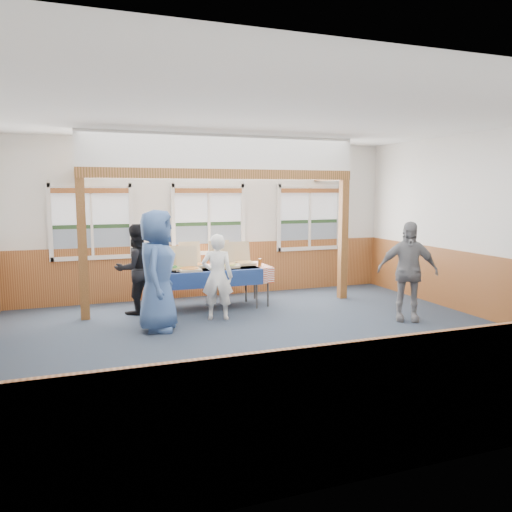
{
  "coord_description": "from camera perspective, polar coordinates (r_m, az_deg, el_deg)",
  "views": [
    {
      "loc": [
        -2.6,
        -6.55,
        2.19
      ],
      "look_at": [
        0.15,
        1.0,
        1.14
      ],
      "focal_mm": 35.0,
      "sensor_mm": 36.0,
      "label": 1
    }
  ],
  "objects": [
    {
      "name": "person_grey",
      "position": [
        8.78,
        16.92,
        -1.68
      ],
      "size": [
        1.06,
        0.84,
        1.68
      ],
      "primitive_type": "imported",
      "rotation": [
        0.0,
        0.0,
        -0.51
      ],
      "color": "gray",
      "rests_on": "floor"
    },
    {
      "name": "cross_beam",
      "position": [
        9.23,
        -3.66,
        9.33
      ],
      "size": [
        5.15,
        0.18,
        0.18
      ],
      "primitive_type": "cube",
      "color": "#553812",
      "rests_on": "post_left"
    },
    {
      "name": "table_left",
      "position": [
        9.29,
        -5.39,
        -1.78
      ],
      "size": [
        1.92,
        1.01,
        0.76
      ],
      "rotation": [
        0.0,
        0.0,
        -0.11
      ],
      "color": "#383838",
      "rests_on": "floor"
    },
    {
      "name": "window_right",
      "position": [
        11.16,
        6.12,
        4.81
      ],
      "size": [
        1.56,
        0.1,
        1.46
      ],
      "color": "white",
      "rests_on": "wall_back"
    },
    {
      "name": "post_right",
      "position": [
        10.26,
        9.92,
        1.83
      ],
      "size": [
        0.15,
        0.15,
        2.4
      ],
      "primitive_type": "cube",
      "color": "#553812",
      "rests_on": "floor"
    },
    {
      "name": "pizza_box_f",
      "position": [
        9.76,
        -1.47,
        -0.57
      ],
      "size": [
        0.39,
        0.48,
        0.43
      ],
      "rotation": [
        0.0,
        0.0,
        -0.01
      ],
      "color": "tan",
      "rests_on": "table_right"
    },
    {
      "name": "drink_glass",
      "position": [
        9.46,
        0.44,
        -0.77
      ],
      "size": [
        0.07,
        0.07,
        0.15
      ],
      "primitive_type": "cylinder",
      "color": "#8F4817",
      "rests_on": "table_right"
    },
    {
      "name": "wainscot_back",
      "position": [
        10.49,
        -5.38,
        -1.55
      ],
      "size": [
        7.98,
        0.05,
        1.1
      ],
      "primitive_type": "cube",
      "color": "brown",
      "rests_on": "floor"
    },
    {
      "name": "pizza_box_d",
      "position": [
        9.54,
        -7.27,
        -0.8
      ],
      "size": [
        0.42,
        0.51,
        0.45
      ],
      "rotation": [
        0.0,
        0.0,
        0.02
      ],
      "color": "tan",
      "rests_on": "table_right"
    },
    {
      "name": "post_left",
      "position": [
        8.91,
        -19.22,
        0.68
      ],
      "size": [
        0.15,
        0.15,
        2.4
      ],
      "primitive_type": "cube",
      "color": "#553812",
      "rests_on": "floor"
    },
    {
      "name": "man_blue",
      "position": [
        7.92,
        -11.22,
        -1.67
      ],
      "size": [
        0.87,
        1.08,
        1.9
      ],
      "primitive_type": "imported",
      "rotation": [
        0.0,
        0.0,
        1.24
      ],
      "color": "#365489",
      "rests_on": "floor"
    },
    {
      "name": "ceiling",
      "position": [
        7.12,
        1.7,
        15.63
      ],
      "size": [
        8.0,
        8.0,
        0.0
      ],
      "primitive_type": "plane",
      "rotation": [
        3.14,
        0.0,
        0.0
      ],
      "color": "white",
      "rests_on": "wall_back"
    },
    {
      "name": "veggie_tray",
      "position": [
        9.12,
        -9.96,
        -1.47
      ],
      "size": [
        0.43,
        0.43,
        0.1
      ],
      "color": "black",
      "rests_on": "table_left"
    },
    {
      "name": "pizza_box_a",
      "position": [
        9.08,
        -7.67,
        -1.25
      ],
      "size": [
        0.39,
        0.48,
        0.42
      ],
      "rotation": [
        0.0,
        0.0,
        -0.01
      ],
      "color": "tan",
      "rests_on": "table_left"
    },
    {
      "name": "wainscot_right",
      "position": [
        9.42,
        24.75,
        -3.24
      ],
      "size": [
        0.05,
        6.98,
        1.1
      ],
      "primitive_type": "cube",
      "color": "brown",
      "rests_on": "floor"
    },
    {
      "name": "table_right",
      "position": [
        9.46,
        -4.93,
        -1.57
      ],
      "size": [
        2.31,
        1.8,
        0.76
      ],
      "rotation": [
        0.0,
        0.0,
        -0.42
      ],
      "color": "#383838",
      "rests_on": "floor"
    },
    {
      "name": "wall_front",
      "position": [
        4.05,
        20.19,
        -1.38
      ],
      "size": [
        8.0,
        0.0,
        8.0
      ],
      "primitive_type": "plane",
      "rotation": [
        -1.57,
        0.0,
        0.0
      ],
      "color": "silver",
      "rests_on": "floor"
    },
    {
      "name": "woman_black",
      "position": [
        9.13,
        -13.54,
        -1.46
      ],
      "size": [
        0.94,
        0.84,
        1.61
      ],
      "primitive_type": "imported",
      "rotation": [
        0.0,
        0.0,
        3.48
      ],
      "color": "black",
      "rests_on": "floor"
    },
    {
      "name": "pizza_box_b",
      "position": [
        9.52,
        -3.64,
        -0.77
      ],
      "size": [
        0.49,
        0.58,
        0.47
      ],
      "rotation": [
        0.0,
        0.0,
        0.13
      ],
      "color": "tan",
      "rests_on": "table_left"
    },
    {
      "name": "wall_back",
      "position": [
        10.4,
        -5.49,
        4.2
      ],
      "size": [
        8.0,
        0.0,
        8.0
      ],
      "primitive_type": "plane",
      "rotation": [
        1.57,
        0.0,
        0.0
      ],
      "color": "silver",
      "rests_on": "floor"
    },
    {
      "name": "window_left",
      "position": [
        10.03,
        -18.29,
        4.18
      ],
      "size": [
        1.56,
        0.1,
        1.46
      ],
      "color": "white",
      "rests_on": "wall_back"
    },
    {
      "name": "pizza_box_c",
      "position": [
        9.18,
        -9.27,
        -1.18
      ],
      "size": [
        0.44,
        0.51,
        0.42
      ],
      "rotation": [
        0.0,
        0.0,
        -0.12
      ],
      "color": "tan",
      "rests_on": "table_right"
    },
    {
      "name": "wainscot_front",
      "position": [
        4.35,
        19.33,
        -15.13
      ],
      "size": [
        7.98,
        0.05,
        1.1
      ],
      "primitive_type": "cube",
      "color": "brown",
      "rests_on": "floor"
    },
    {
      "name": "window_mid",
      "position": [
        10.35,
        -5.43,
        4.62
      ],
      "size": [
        1.56,
        0.1,
        1.46
      ],
      "color": "white",
      "rests_on": "wall_back"
    },
    {
      "name": "floor",
      "position": [
        7.38,
        1.6,
        -9.79
      ],
      "size": [
        8.0,
        8.0,
        0.0
      ],
      "primitive_type": "plane",
      "color": "#24313B",
      "rests_on": "ground"
    },
    {
      "name": "woman_white",
      "position": [
        8.5,
        -4.44,
        -2.39
      ],
      "size": [
        0.63,
        0.52,
        1.47
      ],
      "primitive_type": "imported",
      "rotation": [
        0.0,
        0.0,
        2.79
      ],
      "color": "white",
      "rests_on": "floor"
    },
    {
      "name": "wall_right",
      "position": [
        9.32,
        25.21,
        3.14
      ],
      "size": [
        0.0,
        8.0,
        8.0
      ],
      "primitive_type": "plane",
      "rotation": [
        1.57,
        0.0,
        -1.57
      ],
      "color": "silver",
      "rests_on": "floor"
    },
    {
      "name": "pizza_box_e",
      "position": [
        9.43,
        -3.34,
        -0.86
      ],
      "size": [
        0.4,
        0.48,
        0.43
      ],
      "rotation": [
        0.0,
        0.0,
        -0.02
      ],
      "color": "tan",
      "rests_on": "table_right"
    }
  ]
}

